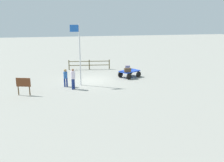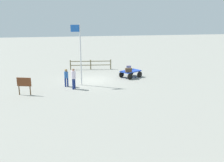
{
  "view_description": "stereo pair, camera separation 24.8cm",
  "coord_description": "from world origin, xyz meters",
  "px_view_note": "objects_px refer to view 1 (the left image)",
  "views": [
    {
      "loc": [
        3.39,
        22.25,
        5.73
      ],
      "look_at": [
        -0.59,
        6.0,
        1.41
      ],
      "focal_mm": 38.73,
      "sensor_mm": 36.0,
      "label": 1
    },
    {
      "loc": [
        3.15,
        22.3,
        5.73
      ],
      "look_at": [
        -0.59,
        6.0,
        1.41
      ],
      "focal_mm": 38.73,
      "sensor_mm": 36.0,
      "label": 2
    }
  ],
  "objects_px": {
    "signboard": "(23,84)",
    "suitcase_maroon": "(128,70)",
    "worker_trailing": "(73,77)",
    "suitcase_navy": "(128,67)",
    "worker_lead": "(66,77)",
    "flagpole": "(79,50)",
    "luggage_cart": "(129,72)"
  },
  "relations": [
    {
      "from": "signboard",
      "to": "suitcase_maroon",
      "type": "bearing_deg",
      "value": -161.47
    },
    {
      "from": "suitcase_maroon",
      "to": "worker_trailing",
      "type": "relative_size",
      "value": 0.36
    },
    {
      "from": "suitcase_navy",
      "to": "worker_trailing",
      "type": "xyz_separation_m",
      "value": [
        5.92,
        3.79,
        0.16
      ]
    },
    {
      "from": "suitcase_navy",
      "to": "suitcase_maroon",
      "type": "bearing_deg",
      "value": 72.7
    },
    {
      "from": "worker_lead",
      "to": "worker_trailing",
      "type": "bearing_deg",
      "value": 121.44
    },
    {
      "from": "worker_lead",
      "to": "signboard",
      "type": "xyz_separation_m",
      "value": [
        3.26,
        1.7,
        0.02
      ]
    },
    {
      "from": "suitcase_maroon",
      "to": "signboard",
      "type": "bearing_deg",
      "value": 18.53
    },
    {
      "from": "suitcase_maroon",
      "to": "worker_trailing",
      "type": "xyz_separation_m",
      "value": [
        5.47,
        2.34,
        0.15
      ]
    },
    {
      "from": "suitcase_maroon",
      "to": "flagpole",
      "type": "distance_m",
      "value": 5.4
    },
    {
      "from": "suitcase_navy",
      "to": "suitcase_maroon",
      "type": "relative_size",
      "value": 0.88
    },
    {
      "from": "luggage_cart",
      "to": "suitcase_navy",
      "type": "height_order",
      "value": "suitcase_navy"
    },
    {
      "from": "suitcase_navy",
      "to": "suitcase_maroon",
      "type": "height_order",
      "value": "suitcase_maroon"
    },
    {
      "from": "worker_lead",
      "to": "worker_trailing",
      "type": "height_order",
      "value": "worker_trailing"
    },
    {
      "from": "worker_lead",
      "to": "signboard",
      "type": "relative_size",
      "value": 1.13
    },
    {
      "from": "luggage_cart",
      "to": "worker_lead",
      "type": "bearing_deg",
      "value": 17.59
    },
    {
      "from": "flagpole",
      "to": "signboard",
      "type": "distance_m",
      "value": 5.37
    },
    {
      "from": "luggage_cart",
      "to": "flagpole",
      "type": "xyz_separation_m",
      "value": [
        5.18,
        1.81,
        2.61
      ]
    },
    {
      "from": "flagpole",
      "to": "suitcase_navy",
      "type": "bearing_deg",
      "value": -153.29
    },
    {
      "from": "suitcase_navy",
      "to": "suitcase_maroon",
      "type": "xyz_separation_m",
      "value": [
        0.45,
        1.45,
        0.01
      ]
    },
    {
      "from": "flagpole",
      "to": "signboard",
      "type": "height_order",
      "value": "flagpole"
    },
    {
      "from": "luggage_cart",
      "to": "signboard",
      "type": "height_order",
      "value": "signboard"
    },
    {
      "from": "suitcase_navy",
      "to": "flagpole",
      "type": "bearing_deg",
      "value": 26.71
    },
    {
      "from": "suitcase_maroon",
      "to": "worker_trailing",
      "type": "height_order",
      "value": "worker_trailing"
    },
    {
      "from": "suitcase_maroon",
      "to": "worker_trailing",
      "type": "distance_m",
      "value": 5.95
    },
    {
      "from": "luggage_cart",
      "to": "suitcase_navy",
      "type": "distance_m",
      "value": 0.91
    },
    {
      "from": "suitcase_navy",
      "to": "signboard",
      "type": "height_order",
      "value": "signboard"
    },
    {
      "from": "worker_trailing",
      "to": "flagpole",
      "type": "bearing_deg",
      "value": -120.61
    },
    {
      "from": "suitcase_maroon",
      "to": "signboard",
      "type": "relative_size",
      "value": 0.46
    },
    {
      "from": "suitcase_navy",
      "to": "flagpole",
      "type": "height_order",
      "value": "flagpole"
    },
    {
      "from": "worker_trailing",
      "to": "signboard",
      "type": "xyz_separation_m",
      "value": [
        3.82,
        0.78,
        -0.11
      ]
    },
    {
      "from": "suitcase_maroon",
      "to": "worker_lead",
      "type": "bearing_deg",
      "value": 13.19
    },
    {
      "from": "suitcase_navy",
      "to": "signboard",
      "type": "distance_m",
      "value": 10.76
    }
  ]
}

